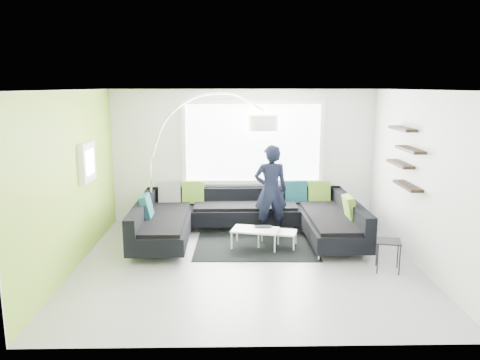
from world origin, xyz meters
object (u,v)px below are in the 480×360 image
Objects in this scene: coffee_table at (266,238)px; arc_lamp at (150,163)px; laptop at (263,227)px; person at (271,191)px; side_table at (388,256)px; sectional_sofa at (247,220)px.

arc_lamp is at bearing 167.48° from coffee_table.
arc_lamp is at bearing 153.94° from laptop.
coffee_table is 0.59× the size of person.
sectional_sofa is at bearing 144.04° from side_table.
laptop is (0.27, -0.38, -0.03)m from sectional_sofa.
laptop is at bearing -55.12° from sectional_sofa.
person reaches higher than coffee_table.
coffee_table is 3.38× the size of laptop.
sectional_sofa is 0.73m from person.
arc_lamp reaches higher than sectional_sofa.
side_table is at bearing -32.10° from laptop.
laptop is (2.18, -1.07, -1.02)m from arc_lamp.
person reaches higher than side_table.
arc_lamp is 4.77m from side_table.
person is at bearing 30.36° from sectional_sofa.
side_table is 2.59m from person.
side_table is (1.83, -1.14, 0.08)m from coffee_table.
coffee_table is at bearing 147.96° from side_table.
sectional_sofa is 2.33× the size of person.
coffee_table is 1.01m from person.
sectional_sofa is at bearing 141.97° from coffee_table.
arc_lamp reaches higher than laptop.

